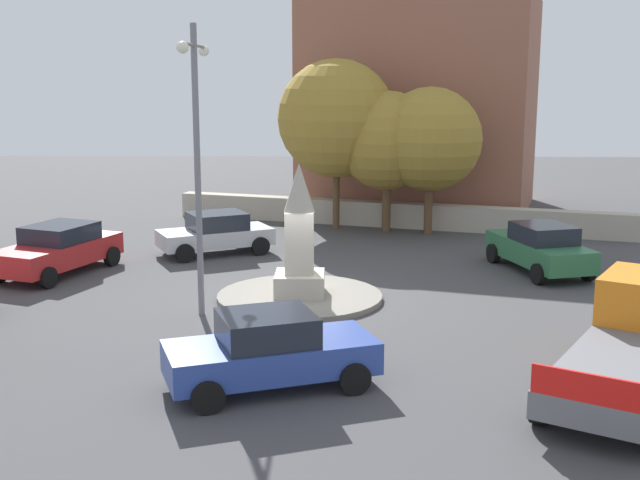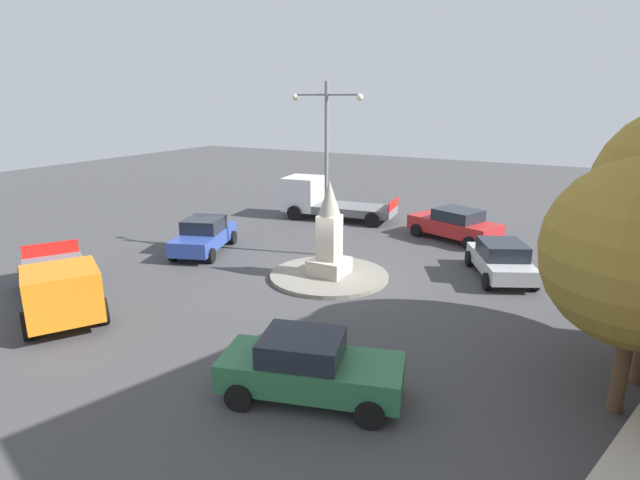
{
  "view_description": "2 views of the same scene",
  "coord_description": "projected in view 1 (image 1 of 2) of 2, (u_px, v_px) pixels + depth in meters",
  "views": [
    {
      "loc": [
        21.96,
        1.04,
        6.19
      ],
      "look_at": [
        -0.58,
        0.55,
        1.58
      ],
      "focal_mm": 45.85,
      "sensor_mm": 36.0,
      "label": 1
    },
    {
      "loc": [
        -8.68,
        16.54,
        6.84
      ],
      "look_at": [
        0.87,
        -0.84,
        1.19
      ],
      "focal_mm": 28.56,
      "sensor_mm": 36.0,
      "label": 2
    }
  ],
  "objects": [
    {
      "name": "tree_near_wall",
      "position": [
        430.0,
        139.0,
        31.42
      ],
      "size": [
        4.01,
        4.01,
        5.71
      ],
      "color": "brown",
      "rests_on": "ground"
    },
    {
      "name": "car_red_approaching",
      "position": [
        58.0,
        249.0,
        25.58
      ],
      "size": [
        4.77,
        3.29,
        1.55
      ],
      "color": "#B22323",
      "rests_on": "ground"
    },
    {
      "name": "truck_orange_parked_right",
      "position": [
        639.0,
        338.0,
        16.54
      ],
      "size": [
        6.49,
        4.99,
        1.93
      ],
      "color": "orange",
      "rests_on": "ground"
    },
    {
      "name": "tree_far_corner",
      "position": [
        387.0,
        141.0,
        31.95
      ],
      "size": [
        3.88,
        3.88,
        5.55
      ],
      "color": "brown",
      "rests_on": "ground"
    },
    {
      "name": "streetlamp",
      "position": [
        197.0,
        143.0,
        20.49
      ],
      "size": [
        3.26,
        0.28,
        7.4
      ],
      "color": "slate",
      "rests_on": "ground"
    },
    {
      "name": "ground_plane",
      "position": [
        300.0,
        299.0,
        22.77
      ],
      "size": [
        80.0,
        80.0,
        0.0
      ],
      "primitive_type": "plane",
      "color": "#424244"
    },
    {
      "name": "car_green_near_island",
      "position": [
        540.0,
        248.0,
        25.79
      ],
      "size": [
        4.51,
        2.81,
        1.56
      ],
      "color": "#2D6B42",
      "rests_on": "ground"
    },
    {
      "name": "monument",
      "position": [
        299.0,
        241.0,
        22.44
      ],
      "size": [
        1.36,
        1.36,
        3.66
      ],
      "color": "#B2AA99",
      "rests_on": "traffic_island"
    },
    {
      "name": "traffic_island",
      "position": [
        300.0,
        297.0,
        22.76
      ],
      "size": [
        4.61,
        4.61,
        0.15
      ],
      "primitive_type": "cylinder",
      "color": "gray",
      "rests_on": "ground"
    },
    {
      "name": "car_blue_waiting",
      "position": [
        270.0,
        351.0,
        16.23
      ],
      "size": [
        3.02,
        4.49,
        1.56
      ],
      "color": "#2D479E",
      "rests_on": "ground"
    },
    {
      "name": "stone_boundary_wall",
      "position": [
        394.0,
        215.0,
        33.48
      ],
      "size": [
        6.16,
        18.35,
        1.0
      ],
      "primitive_type": "cube",
      "rotation": [
        0.0,
        0.0,
        4.42
      ],
      "color": "#B2AA99",
      "rests_on": "ground"
    },
    {
      "name": "car_silver_parked_left",
      "position": [
        216.0,
        233.0,
        28.39
      ],
      "size": [
        3.23,
        4.2,
        1.46
      ],
      "color": "#B7BABF",
      "rests_on": "ground"
    },
    {
      "name": "corner_building",
      "position": [
        422.0,
        104.0,
        37.71
      ],
      "size": [
        10.45,
        11.75,
        9.55
      ],
      "primitive_type": "cube",
      "rotation": [
        0.0,
        0.0,
        4.42
      ],
      "color": "#935B47",
      "rests_on": "ground"
    },
    {
      "name": "tree_mid_cluster",
      "position": [
        336.0,
        119.0,
        32.42
      ],
      "size": [
        4.7,
        4.7,
        6.78
      ],
      "color": "brown",
      "rests_on": "ground"
    }
  ]
}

